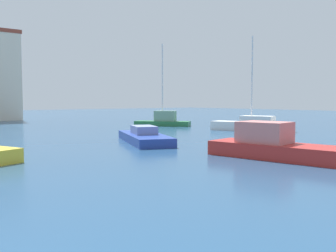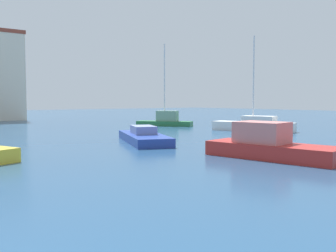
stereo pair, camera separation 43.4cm
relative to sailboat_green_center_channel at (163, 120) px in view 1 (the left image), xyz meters
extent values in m
plane|color=navy|center=(-11.42, -7.59, -0.60)|extent=(160.00, 160.00, 0.00)
cube|color=#28703D|center=(-0.06, 0.09, -0.35)|extent=(4.72, 5.57, 0.50)
cube|color=gray|center=(0.12, -0.16, 0.44)|extent=(2.18, 2.41, 1.08)
cylinder|color=silver|center=(-0.06, 0.09, 3.91)|extent=(0.12, 0.12, 8.01)
cube|color=white|center=(2.04, -9.96, -0.20)|extent=(4.11, 7.24, 0.79)
cube|color=silver|center=(2.22, -10.47, 0.46)|extent=(2.37, 3.12, 0.54)
cylinder|color=silver|center=(2.04, -9.96, 3.92)|extent=(0.12, 0.12, 7.45)
cube|color=#B22823|center=(-9.61, -20.84, -0.26)|extent=(3.16, 6.44, 0.69)
cube|color=#C4716E|center=(-9.71, -20.30, 0.58)|extent=(2.07, 2.54, 1.00)
cube|color=#233D93|center=(-10.54, -11.57, -0.33)|extent=(4.58, 7.21, 0.54)
cube|color=#6E7DB1|center=(-10.49, -11.44, 0.20)|extent=(2.06, 2.54, 0.52)
camera|label=1|loc=(-24.54, -31.57, 2.11)|focal=40.91mm
camera|label=2|loc=(-24.20, -31.83, 2.11)|focal=40.91mm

